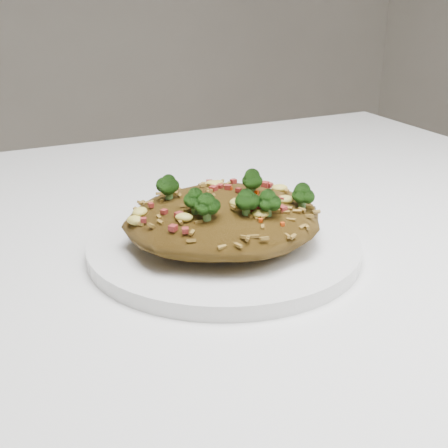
{
  "coord_description": "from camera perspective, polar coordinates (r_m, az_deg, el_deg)",
  "views": [
    {
      "loc": [
        -0.13,
        -0.52,
        0.99
      ],
      "look_at": [
        0.09,
        -0.05,
        0.78
      ],
      "focal_mm": 50.0,
      "sensor_mm": 36.0,
      "label": 1
    }
  ],
  "objects": [
    {
      "name": "plate",
      "position": [
        0.57,
        0.0,
        -2.03
      ],
      "size": [
        0.25,
        0.25,
        0.01
      ],
      "primitive_type": "cylinder",
      "color": "white",
      "rests_on": "dining_table"
    },
    {
      "name": "fork",
      "position": [
        0.64,
        1.88,
        1.45
      ],
      "size": [
        0.15,
        0.09,
        0.0
      ],
      "rotation": [
        0.0,
        0.0,
        -0.46
      ],
      "color": "silver",
      "rests_on": "plate"
    },
    {
      "name": "dining_table",
      "position": [
        0.64,
        -9.81,
        -9.83
      ],
      "size": [
        1.2,
        0.8,
        0.75
      ],
      "color": "white",
      "rests_on": "ground"
    },
    {
      "name": "fried_rice",
      "position": [
        0.56,
        0.04,
        1.15
      ],
      "size": [
        0.18,
        0.16,
        0.06
      ],
      "color": "brown",
      "rests_on": "plate"
    }
  ]
}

